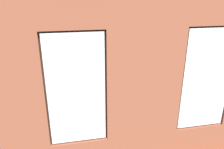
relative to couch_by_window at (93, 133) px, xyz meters
name	(u,v)px	position (x,y,z in m)	size (l,w,h in m)	color
ground_plane	(112,99)	(-0.89, -2.23, -0.38)	(6.47, 6.52, 0.10)	brown
brick_wall_with_windows	(144,86)	(-0.89, 0.65, 1.33)	(5.87, 0.30, 3.35)	#9E5138
white_wall_right	(9,55)	(2.00, -2.03, 1.35)	(0.10, 5.52, 3.35)	silver
couch_by_window	(93,133)	(0.00, 0.00, 0.00)	(1.93, 0.87, 0.80)	black
couch_left	(178,84)	(-3.12, -2.14, 0.00)	(0.97, 2.00, 0.80)	black
coffee_table	(103,89)	(-0.58, -2.13, 0.06)	(1.37, 0.81, 0.45)	olive
cup_ceramic	(97,85)	(-0.41, -2.23, 0.17)	(0.09, 0.09, 0.11)	#B23D38
table_plant_small	(103,84)	(-0.58, -2.13, 0.24)	(0.13, 0.13, 0.22)	#47423D
remote_gray	(91,90)	(-0.17, -2.01, 0.13)	(0.05, 0.17, 0.02)	#59595B
remote_black	(114,84)	(-0.95, -2.28, 0.13)	(0.05, 0.17, 0.02)	black
remote_silver	(107,88)	(-0.68, -2.01, 0.13)	(0.05, 0.17, 0.02)	#B2B2B7
media_console	(28,99)	(1.70, -2.18, -0.07)	(1.11, 0.42, 0.52)	black
tv_flatscreen	(26,80)	(1.70, -2.18, 0.53)	(0.99, 0.20, 0.68)	black
papasan_chair	(91,68)	(-0.39, -4.09, 0.13)	(1.18, 1.18, 0.72)	olive
potted_plant_between_couches	(154,108)	(-1.42, -0.04, 0.45)	(0.94, 0.91, 1.38)	#9E5638
potted_plant_corner_near_left	(156,53)	(-3.29, -4.48, 0.49)	(0.99, 0.99, 1.35)	gray
potted_plant_near_tv	(43,103)	(1.15, -1.18, 0.24)	(0.56, 0.56, 0.85)	brown
potted_plant_mid_room_small	(118,76)	(-1.31, -3.24, 0.03)	(0.27, 0.27, 0.54)	gray
potted_plant_by_left_couch	(151,69)	(-2.72, -3.57, 0.08)	(0.39, 0.39, 0.61)	#9E5638
potted_plant_foreground_right	(44,65)	(1.41, -4.43, 0.25)	(0.93, 0.88, 1.21)	beige
potted_plant_beside_window_right	(27,131)	(1.34, 0.10, 0.30)	(0.58, 0.58, 1.00)	#47423D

